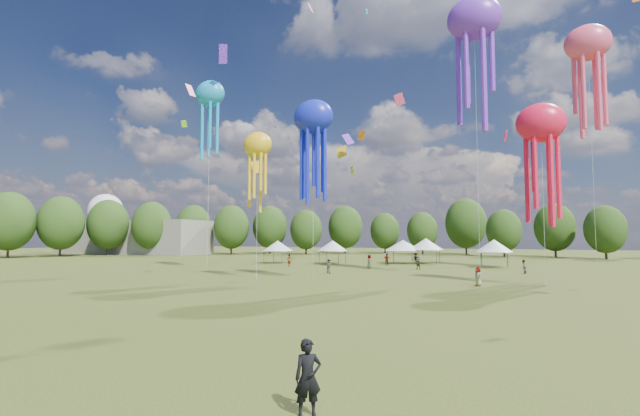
% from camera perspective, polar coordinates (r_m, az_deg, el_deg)
% --- Properties ---
extents(ground, '(300.00, 300.00, 0.00)m').
position_cam_1_polar(ground, '(16.98, -26.64, -17.53)').
color(ground, '#384416').
rests_on(ground, ground).
extents(observer_main, '(0.77, 0.72, 1.76)m').
position_cam_1_polar(observer_main, '(10.93, -1.58, -21.19)').
color(observer_main, black).
rests_on(observer_main, ground).
extents(spectator_near, '(0.96, 0.90, 1.59)m').
position_cam_1_polar(spectator_near, '(50.18, 1.16, -7.61)').
color(spectator_near, gray).
rests_on(spectator_near, ground).
extents(spectators_far, '(30.39, 29.11, 1.77)m').
position_cam_1_polar(spectators_far, '(58.52, 11.62, -6.96)').
color(spectators_far, gray).
rests_on(spectators_far, ground).
extents(festival_tents, '(36.83, 12.53, 3.94)m').
position_cam_1_polar(festival_tents, '(68.25, 9.15, -4.82)').
color(festival_tents, '#47474C').
rests_on(festival_tents, ground).
extents(show_kites, '(48.48, 24.85, 29.49)m').
position_cam_1_polar(show_kites, '(50.66, 16.15, 15.10)').
color(show_kites, '#1623CB').
rests_on(show_kites, ground).
extents(small_kites, '(70.35, 58.20, 40.98)m').
position_cam_1_polar(small_kites, '(59.52, 9.09, 20.06)').
color(small_kites, '#1623CB').
rests_on(small_kites, ground).
extents(treeline, '(201.57, 95.24, 13.43)m').
position_cam_1_polar(treeline, '(75.24, 9.85, -1.90)').
color(treeline, '#38281C').
rests_on(treeline, ground).
extents(hangar, '(40.00, 12.00, 8.00)m').
position_cam_1_polar(hangar, '(118.26, -23.25, -3.55)').
color(hangar, gray).
rests_on(hangar, ground).
extents(radome, '(9.00, 9.00, 16.00)m').
position_cam_1_polar(radome, '(134.19, -26.15, -0.90)').
color(radome, white).
rests_on(radome, ground).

